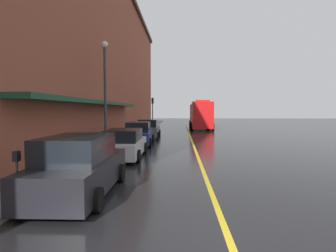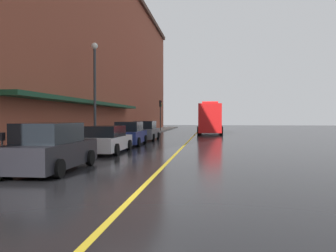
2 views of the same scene
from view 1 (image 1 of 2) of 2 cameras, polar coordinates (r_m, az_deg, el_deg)
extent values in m
plane|color=black|center=(29.95, 4.37, -1.63)|extent=(112.00, 112.00, 0.00)
cube|color=gray|center=(30.38, -7.40, -1.43)|extent=(2.40, 70.00, 0.15)
cube|color=gold|center=(29.95, 4.37, -1.62)|extent=(0.16, 70.00, 0.01)
cube|color=brown|center=(31.75, -19.99, 14.42)|extent=(10.73, 64.00, 17.59)
cube|color=#19472D|center=(21.64, -13.28, 4.62)|extent=(1.20, 22.40, 0.24)
cube|color=black|center=(9.00, -17.55, -9.34)|extent=(1.93, 4.85, 0.90)
cube|color=black|center=(8.64, -18.18, -4.38)|extent=(1.71, 2.68, 0.73)
cylinder|color=black|center=(10.76, -19.66, -8.97)|extent=(0.23, 0.64, 0.64)
cylinder|color=black|center=(10.24, -9.66, -9.45)|extent=(0.23, 0.64, 0.64)
cylinder|color=black|center=(8.14, -27.56, -13.14)|extent=(0.23, 0.64, 0.64)
cylinder|color=black|center=(7.43, -14.35, -14.45)|extent=(0.23, 0.64, 0.64)
cube|color=silver|center=(15.26, -8.91, -4.34)|extent=(1.92, 4.77, 0.75)
cube|color=black|center=(14.95, -9.10, -1.86)|extent=(1.71, 2.63, 0.61)
cylinder|color=black|center=(16.91, -11.12, -4.41)|extent=(0.23, 0.64, 0.64)
cylinder|color=black|center=(16.59, -4.76, -4.50)|extent=(0.23, 0.64, 0.64)
cylinder|color=black|center=(14.08, -13.80, -5.99)|extent=(0.23, 0.64, 0.64)
cylinder|color=black|center=(13.70, -6.15, -6.17)|extent=(0.23, 0.64, 0.64)
cube|color=navy|center=(20.64, -5.94, -2.20)|extent=(1.93, 4.80, 0.84)
cube|color=black|center=(20.34, -6.02, -0.12)|extent=(1.68, 2.66, 0.69)
cylinder|color=black|center=(22.22, -7.80, -2.54)|extent=(0.24, 0.65, 0.64)
cylinder|color=black|center=(22.04, -3.21, -2.56)|extent=(0.24, 0.65, 0.64)
cylinder|color=black|center=(19.34, -9.04, -3.42)|extent=(0.24, 0.65, 0.64)
cylinder|color=black|center=(19.13, -3.76, -3.46)|extent=(0.24, 0.65, 0.64)
cube|color=#595B60|center=(25.99, -4.00, -1.05)|extent=(1.93, 4.75, 0.84)
cube|color=black|center=(25.71, -4.06, 0.61)|extent=(1.70, 2.63, 0.69)
cylinder|color=black|center=(27.56, -5.64, -1.39)|extent=(0.23, 0.64, 0.64)
cylinder|color=black|center=(27.40, -1.79, -1.40)|extent=(0.23, 0.64, 0.64)
cylinder|color=black|center=(24.68, -6.46, -1.95)|extent=(0.23, 0.64, 0.64)
cylinder|color=black|center=(24.50, -2.16, -1.97)|extent=(0.23, 0.64, 0.64)
cube|color=red|center=(34.55, 7.07, 2.24)|extent=(2.58, 2.58, 3.28)
cube|color=red|center=(39.32, 6.55, 2.18)|extent=(2.60, 6.25, 3.01)
cube|color=red|center=(34.57, 7.09, 5.15)|extent=(1.80, 0.61, 0.24)
cylinder|color=black|center=(34.82, 9.18, -0.14)|extent=(0.31, 1.00, 1.00)
cylinder|color=black|center=(34.63, 4.90, -0.13)|extent=(0.31, 1.00, 1.00)
cylinder|color=black|center=(38.69, 8.54, 0.21)|extent=(0.31, 1.00, 1.00)
cylinder|color=black|center=(38.52, 4.69, 0.22)|extent=(0.31, 1.00, 1.00)
cylinder|color=black|center=(41.20, 8.19, 0.40)|extent=(0.31, 1.00, 1.00)
cylinder|color=black|center=(41.04, 4.58, 0.41)|extent=(0.31, 1.00, 1.00)
cylinder|color=#4C4C51|center=(8.61, -28.54, -9.83)|extent=(0.07, 0.07, 1.05)
cube|color=black|center=(8.49, -28.66, -5.45)|extent=(0.14, 0.18, 0.28)
cylinder|color=#4C4C51|center=(25.06, -7.55, -1.06)|extent=(0.07, 0.07, 1.05)
cube|color=black|center=(25.02, -7.56, 0.46)|extent=(0.14, 0.18, 0.28)
cylinder|color=#4C4C51|center=(9.90, -24.01, -8.03)|extent=(0.07, 0.07, 1.05)
cube|color=black|center=(9.79, -24.10, -4.21)|extent=(0.14, 0.18, 0.28)
cylinder|color=#33383D|center=(18.98, -12.75, 5.73)|extent=(0.18, 0.18, 6.50)
sphere|color=white|center=(19.44, -12.88, 16.00)|extent=(0.44, 0.44, 0.44)
cylinder|color=#232326|center=(43.54, -3.19, 2.36)|extent=(0.14, 0.14, 3.40)
cube|color=black|center=(43.56, -3.20, 5.19)|extent=(0.28, 0.36, 0.90)
sphere|color=red|center=(43.56, -2.99, 5.58)|extent=(0.16, 0.16, 0.16)
sphere|color=gold|center=(43.54, -2.99, 5.19)|extent=(0.16, 0.16, 0.16)
sphere|color=green|center=(43.54, -2.99, 4.79)|extent=(0.16, 0.16, 0.16)
camera|label=2|loc=(4.78, 143.90, -9.47)|focal=35.85mm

